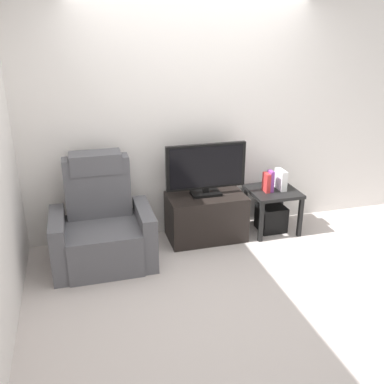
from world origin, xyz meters
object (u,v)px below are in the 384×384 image
recliner_armchair (102,227)px  side_table (273,197)px  book_middle (271,181)px  tv_stand (206,217)px  subwoofer_box (271,218)px  television (206,168)px  game_console (281,180)px  book_leftmost (266,182)px

recliner_armchair → side_table: size_ratio=2.00×
book_middle → tv_stand: bearing=177.7°
subwoofer_box → book_middle: book_middle is taller
television → game_console: (0.88, -0.02, -0.20)m
television → subwoofer_box: 1.04m
recliner_armchair → game_console: (2.03, 0.20, 0.24)m
tv_stand → book_middle: bearing=-2.3°
recliner_armchair → subwoofer_box: bearing=-2.4°
side_table → television: bearing=177.9°
recliner_armchair → tv_stand: bearing=1.9°
television → game_console: television is taller
tv_stand → book_middle: size_ratio=3.54×
recliner_armchair → book_leftmost: size_ratio=5.01×
side_table → recliner_armchair: bearing=-174.4°
subwoofer_box → game_console: (0.09, 0.01, 0.46)m
tv_stand → book_leftmost: (0.69, -0.03, 0.35)m
recliner_armchair → side_table: 1.95m
television → recliner_armchair: television is taller
recliner_armchair → subwoofer_box: size_ratio=3.63×
tv_stand → television: television is taller
tv_stand → book_middle: book_middle is taller
recliner_armchair → television: bearing=2.8°
television → book_leftmost: (0.69, -0.05, -0.21)m
subwoofer_box → book_middle: 0.47m
tv_stand → game_console: (0.88, 0.00, 0.35)m
recliner_armchair → game_console: 2.06m
recliner_armchair → game_console: bearing=-2.4°
tv_stand → television: 0.56m
tv_stand → subwoofer_box: tv_stand is taller
subwoofer_box → book_leftmost: book_leftmost is taller
recliner_armchair → side_table: (1.94, 0.19, 0.04)m
side_table → game_console: (0.09, 0.01, 0.19)m
tv_stand → book_middle: 0.83m
book_middle → subwoofer_box: bearing=21.8°
recliner_armchair → book_middle: recliner_armchair is taller
recliner_armchair → book_middle: (1.89, 0.17, 0.24)m
tv_stand → book_leftmost: bearing=-2.4°
book_leftmost → recliner_armchair: bearing=-174.7°
book_leftmost → game_console: size_ratio=0.95×
tv_stand → side_table: (0.79, -0.01, 0.16)m
recliner_armchair → game_console: recliner_armchair is taller
book_leftmost → television: bearing=176.0°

